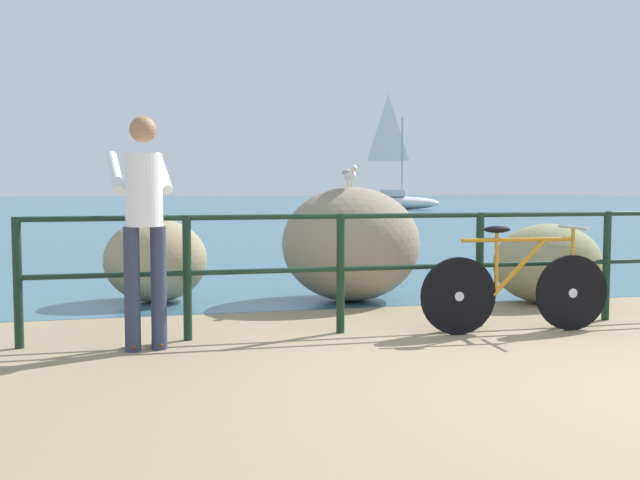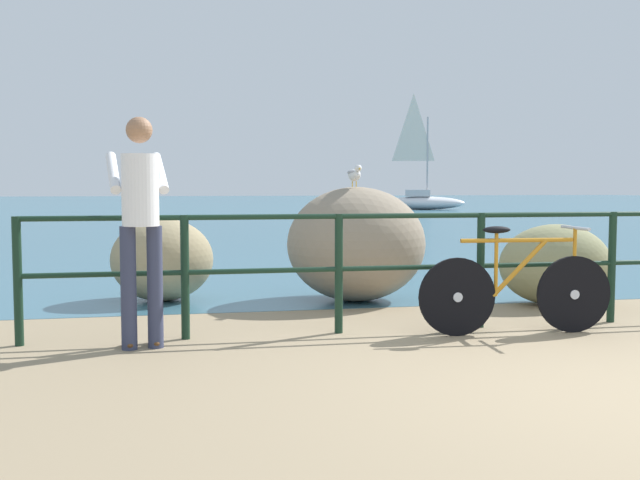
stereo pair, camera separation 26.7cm
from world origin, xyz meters
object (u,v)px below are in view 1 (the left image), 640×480
object	(u,v)px
bicycle	(516,287)
seagull	(349,174)
breakwater_boulder_main	(351,244)
breakwater_boulder_right	(548,263)
sailboat	(397,196)
person_at_railing	(144,221)
breakwater_boulder_left	(156,260)

from	to	relation	value
bicycle	seagull	distance (m)	2.39
breakwater_boulder_main	seagull	bearing A→B (deg)	-115.65
breakwater_boulder_right	sailboat	size ratio (longest dim) A/B	0.20
person_at_railing	breakwater_boulder_left	distance (m)	2.48
person_at_railing	seagull	size ratio (longest dim) A/B	5.23
breakwater_boulder_main	breakwater_boulder_left	world-z (taller)	breakwater_boulder_main
seagull	person_at_railing	bearing A→B (deg)	-54.77
seagull	sailboat	bearing A→B (deg)	153.58
bicycle	breakwater_boulder_main	distance (m)	2.25
bicycle	sailboat	distance (m)	33.76
breakwater_boulder_right	breakwater_boulder_main	bearing A→B (deg)	161.54
seagull	breakwater_boulder_left	bearing A→B (deg)	-110.47
seagull	breakwater_boulder_main	bearing A→B (deg)	148.51
breakwater_boulder_main	breakwater_boulder_left	distance (m)	2.13
person_at_railing	seagull	world-z (taller)	person_at_railing
person_at_railing	sailboat	distance (m)	34.77
breakwater_boulder_right	seagull	world-z (taller)	seagull
breakwater_boulder_main	breakwater_boulder_right	world-z (taller)	breakwater_boulder_main
bicycle	person_at_railing	xyz separation A→B (m)	(-3.09, 0.07, 0.60)
sailboat	person_at_railing	bearing A→B (deg)	-95.55
breakwater_boulder_right	sailboat	world-z (taller)	sailboat
breakwater_boulder_left	seagull	distance (m)	2.30
sailboat	breakwater_boulder_right	bearing A→B (deg)	-89.51
bicycle	person_at_railing	size ratio (longest dim) A/B	0.95
breakwater_boulder_main	sailboat	bearing A→B (deg)	69.44
breakwater_boulder_main	bicycle	bearing A→B (deg)	-66.98
seagull	breakwater_boulder_right	bearing A→B (deg)	68.69
breakwater_boulder_main	seagull	xyz separation A→B (m)	(-0.05, -0.10, 0.76)
person_at_railing	bicycle	bearing A→B (deg)	-99.28
breakwater_boulder_main	person_at_railing	bearing A→B (deg)	-138.07
bicycle	seagull	size ratio (longest dim) A/B	4.99
breakwater_boulder_main	sailboat	world-z (taller)	sailboat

